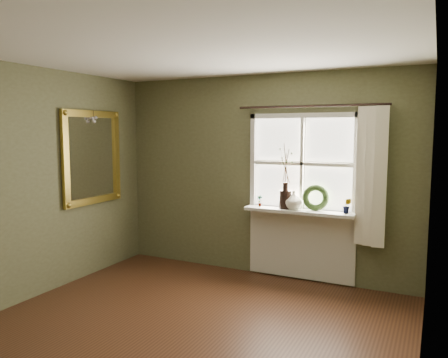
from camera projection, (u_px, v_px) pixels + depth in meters
The scene contains 16 objects.
floor at pixel (166, 347), 3.81m from camera, with size 4.50×4.50×0.00m, color #402314.
ceiling at pixel (161, 42), 3.53m from camera, with size 4.50×4.50×0.00m, color silver.
wall_back at pixel (263, 176), 5.72m from camera, with size 4.00×0.10×2.60m, color brown.
wall_left at pixel (0, 187), 4.57m from camera, with size 0.10×4.50×2.60m, color brown.
wall_right at pixel (433, 223), 2.77m from camera, with size 0.10×4.50×2.60m, color brown.
window_frame at pixel (302, 164), 5.40m from camera, with size 1.36×0.06×1.24m.
window_sill at pixel (299, 211), 5.37m from camera, with size 1.36×0.26×0.04m, color silver.
window_apron at pixel (301, 244), 5.51m from camera, with size 1.36×0.04×0.88m, color silver.
dark_jug at pixel (285, 199), 5.43m from camera, with size 0.16×0.16×0.23m, color black.
cream_vase at pixel (294, 200), 5.38m from camera, with size 0.22×0.22×0.23m, color beige.
wreath at pixel (316, 200), 5.30m from camera, with size 0.32×0.32×0.08m, color #2B411D.
potted_plant_left at pixel (260, 201), 5.58m from camera, with size 0.08×0.05×0.15m, color #2B411D.
potted_plant_right at pixel (347, 206), 5.10m from camera, with size 0.10×0.08×0.18m, color #2B411D.
curtain at pixel (372, 177), 4.96m from camera, with size 0.36×0.12×1.59m, color white.
curtain_rod at pixel (310, 106), 5.23m from camera, with size 0.03×0.03×1.84m, color black.
gilt_mirror at pixel (92, 157), 5.64m from camera, with size 0.10×1.01×1.20m.
Camera 1 is at (2.05, -3.03, 1.88)m, focal length 35.00 mm.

